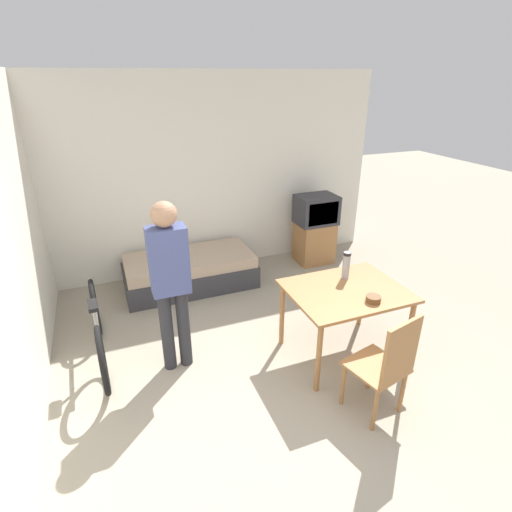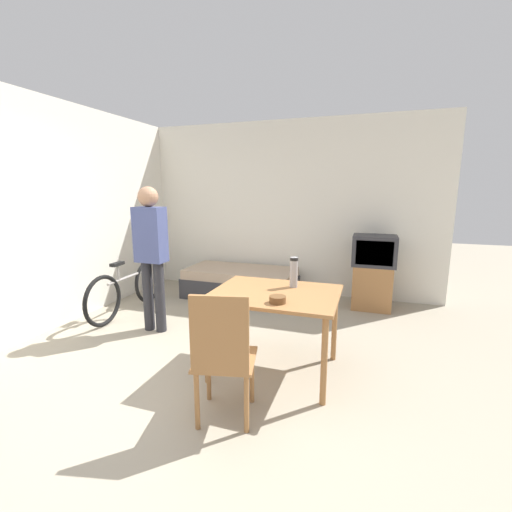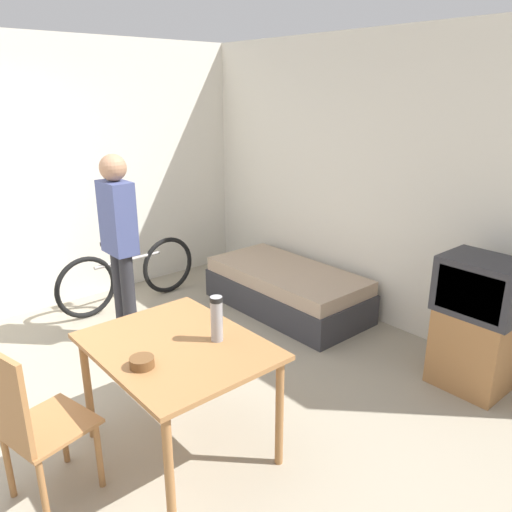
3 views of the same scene
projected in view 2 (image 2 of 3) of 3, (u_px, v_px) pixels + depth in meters
The scene contains 11 objects.
ground_plane at pixel (155, 408), 2.62m from camera, with size 20.00×20.00×0.00m, color #9E937F.
wall_back at pixel (275, 209), 5.50m from camera, with size 5.15×0.06×2.70m.
wall_left at pixel (89, 212), 4.58m from camera, with size 0.06×4.34×2.70m.
daybed at pixel (241, 283), 5.34m from camera, with size 1.71×0.84×0.44m.
tv at pixel (373, 271), 4.75m from camera, with size 0.58×0.43×1.04m.
dining_table at pixel (275, 302), 3.06m from camera, with size 1.11×0.88×0.75m.
wooden_chair at pixel (223, 353), 2.35m from camera, with size 0.51×0.51×0.99m.
bicycle at pixel (128, 289), 4.61m from camera, with size 0.11×1.60×0.73m.
person_standing at pixel (151, 249), 3.90m from camera, with size 0.34×0.23×1.68m.
thermos_flask at pixel (294, 271), 3.17m from camera, with size 0.08×0.08×0.28m.
mate_bowl at pixel (278, 300), 2.74m from camera, with size 0.14×0.14×0.06m.
Camera 2 is at (1.48, -1.98, 1.65)m, focal length 24.00 mm.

